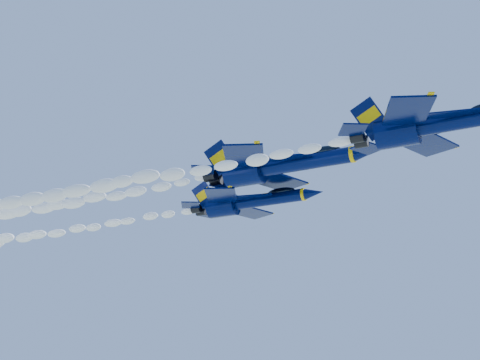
% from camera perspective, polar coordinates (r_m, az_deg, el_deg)
% --- Properties ---
extents(jet_lead, '(16.24, 13.32, 6.03)m').
position_cam_1_polar(jet_lead, '(56.41, 16.49, 4.58)').
color(jet_lead, '#000936').
extents(smoke_trail_jet_lead, '(62.79, 2.20, 1.98)m').
position_cam_1_polar(smoke_trail_jet_lead, '(71.88, -15.00, -1.14)').
color(smoke_trail_jet_lead, white).
extents(jet_second, '(19.00, 15.59, 7.06)m').
position_cam_1_polar(jet_second, '(69.74, 3.24, 1.21)').
color(jet_second, '#000936').
extents(jet_third, '(15.99, 13.12, 5.94)m').
position_cam_1_polar(jet_third, '(76.27, 0.67, -1.88)').
color(jet_third, '#000936').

